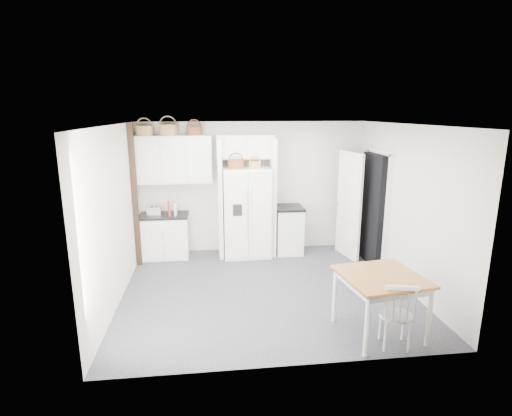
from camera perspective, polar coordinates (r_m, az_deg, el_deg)
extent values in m
plane|color=#232426|center=(6.56, 1.45, -11.53)|extent=(4.50, 4.50, 0.00)
plane|color=white|center=(5.94, 1.60, 11.81)|extent=(4.50, 4.50, 0.00)
plane|color=silver|center=(8.06, -0.53, 2.99)|extent=(4.50, 0.00, 4.50)
plane|color=silver|center=(6.21, -19.48, -1.02)|extent=(0.00, 4.00, 4.00)
plane|color=silver|center=(6.81, 20.60, 0.13)|extent=(0.00, 4.00, 4.00)
cube|color=white|center=(7.80, -1.35, -0.58)|extent=(0.90, 0.73, 1.75)
cube|color=silver|center=(7.98, -12.86, -4.04)|extent=(0.89, 0.56, 0.82)
cube|color=silver|center=(8.08, 4.62, -3.21)|extent=(0.52, 0.62, 0.91)
cube|color=brown|center=(5.45, 17.21, -13.02)|extent=(1.08, 1.08, 0.80)
cube|color=silver|center=(5.24, 19.35, -14.28)|extent=(0.46, 0.43, 0.81)
cube|color=black|center=(7.87, -13.03, -1.05)|extent=(0.93, 0.60, 0.04)
cube|color=black|center=(7.95, 4.69, 0.08)|extent=(0.56, 0.66, 0.04)
cube|color=silver|center=(7.77, -14.30, -0.48)|extent=(0.27, 0.17, 0.18)
cube|color=#AB272B|center=(7.74, -12.32, -0.10)|extent=(0.07, 0.18, 0.26)
cube|color=silver|center=(7.74, -11.41, -0.23)|extent=(0.05, 0.15, 0.22)
cylinder|color=brown|center=(7.80, -15.65, 10.59)|extent=(0.32, 0.32, 0.18)
cylinder|color=brown|center=(7.74, -12.44, 10.84)|extent=(0.35, 0.35, 0.20)
cylinder|color=brown|center=(7.71, -8.80, 10.84)|extent=(0.29, 0.29, 0.17)
cylinder|color=brown|center=(7.51, -2.89, 6.26)|extent=(0.30, 0.30, 0.16)
cylinder|color=brown|center=(7.55, -0.18, 6.17)|extent=(0.23, 0.23, 0.12)
cube|color=silver|center=(7.78, -11.53, 6.80)|extent=(1.40, 0.34, 0.90)
cube|color=silver|center=(7.76, -1.52, 8.73)|extent=(1.12, 0.34, 0.45)
cube|color=silver|center=(7.75, -5.15, 1.37)|extent=(0.08, 0.60, 2.30)
cube|color=silver|center=(7.84, 2.32, 1.57)|extent=(0.08, 0.60, 2.30)
cube|color=black|center=(7.49, -16.94, 1.58)|extent=(0.09, 0.09, 2.60)
cube|color=black|center=(7.71, 16.48, -0.15)|extent=(0.18, 0.85, 2.05)
cube|color=white|center=(7.88, 13.13, 0.35)|extent=(0.21, 0.79, 2.05)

